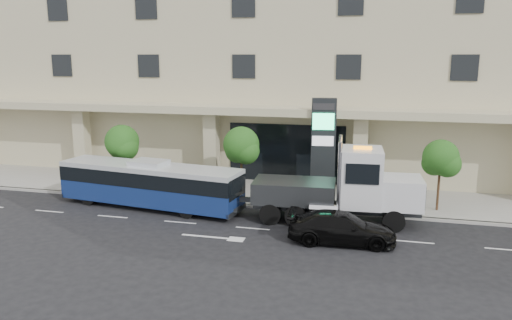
% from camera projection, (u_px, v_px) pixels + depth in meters
% --- Properties ---
extents(ground, '(120.00, 120.00, 0.00)m').
position_uv_depth(ground, '(259.00, 219.00, 27.13)').
color(ground, black).
rests_on(ground, ground).
extents(sidewalk, '(120.00, 6.00, 0.15)m').
position_uv_depth(sidewalk, '(278.00, 194.00, 31.86)').
color(sidewalk, gray).
rests_on(sidewalk, ground).
extents(curb, '(120.00, 0.30, 0.15)m').
position_uv_depth(curb, '(267.00, 207.00, 29.01)').
color(curb, gray).
rests_on(curb, ground).
extents(convention_center, '(60.00, 17.60, 20.00)m').
position_uv_depth(convention_center, '(304.00, 39.00, 39.72)').
color(convention_center, '#BBB18C').
rests_on(convention_center, ground).
extents(tree_left, '(2.27, 2.20, 4.22)m').
position_uv_depth(tree_left, '(122.00, 144.00, 32.22)').
color(tree_left, '#422B19').
rests_on(tree_left, sidewalk).
extents(tree_mid, '(2.28, 2.20, 4.38)m').
position_uv_depth(tree_mid, '(242.00, 147.00, 30.33)').
color(tree_mid, '#422B19').
rests_on(tree_mid, sidewalk).
extents(tree_right, '(2.10, 2.00, 4.04)m').
position_uv_depth(tree_right, '(441.00, 160.00, 27.69)').
color(tree_right, '#422B19').
rests_on(tree_right, sidewalk).
extents(city_bus, '(11.35, 3.85, 2.82)m').
position_uv_depth(city_bus, '(150.00, 184.00, 28.98)').
color(city_bus, black).
rests_on(city_bus, ground).
extents(tow_truck, '(10.00, 2.94, 4.54)m').
position_uv_depth(tow_truck, '(344.00, 188.00, 26.29)').
color(tow_truck, '#2D3033').
rests_on(tow_truck, ground).
extents(black_sedan, '(5.19, 2.34, 1.47)m').
position_uv_depth(black_sedan, '(342.00, 228.00, 23.62)').
color(black_sedan, black).
rests_on(black_sedan, ground).
extents(signage_pylon, '(1.57, 0.77, 6.04)m').
position_uv_depth(signage_pylon, '(323.00, 146.00, 31.04)').
color(signage_pylon, black).
rests_on(signage_pylon, sidewalk).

